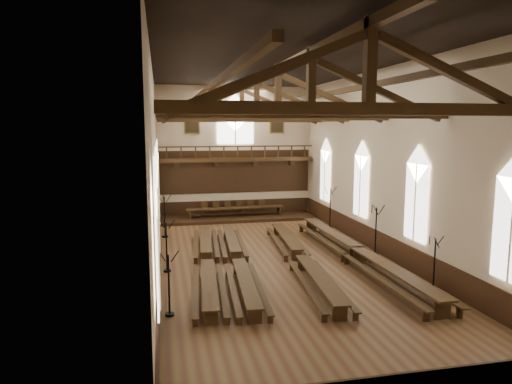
# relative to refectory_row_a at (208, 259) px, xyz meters

# --- Properties ---
(ground) EXTENTS (26.00, 26.00, 0.00)m
(ground) POSITION_rel_refectory_row_a_xyz_m (3.60, 0.35, -0.49)
(ground) COLOR brown
(ground) RESTS_ON ground
(room_walls) EXTENTS (26.00, 26.00, 26.00)m
(room_walls) POSITION_rel_refectory_row_a_xyz_m (3.60, 0.35, 5.97)
(room_walls) COLOR beige
(room_walls) RESTS_ON ground
(wainscot_band) EXTENTS (12.00, 26.00, 1.20)m
(wainscot_band) POSITION_rel_refectory_row_a_xyz_m (3.60, 0.35, 0.11)
(wainscot_band) COLOR #361E10
(wainscot_band) RESTS_ON ground
(side_windows) EXTENTS (11.85, 19.80, 4.50)m
(side_windows) POSITION_rel_refectory_row_a_xyz_m (3.60, 0.35, 3.26)
(side_windows) COLOR white
(side_windows) RESTS_ON room_walls
(end_window) EXTENTS (2.80, 0.12, 3.80)m
(end_window) POSITION_rel_refectory_row_a_xyz_m (3.60, 13.25, 6.74)
(end_window) COLOR white
(end_window) RESTS_ON room_walls
(minstrels_gallery) EXTENTS (11.80, 1.24, 3.70)m
(minstrels_gallery) POSITION_rel_refectory_row_a_xyz_m (3.60, 13.01, 3.42)
(minstrels_gallery) COLOR #3E2813
(minstrels_gallery) RESTS_ON room_walls
(portraits) EXTENTS (7.75, 0.09, 1.45)m
(portraits) POSITION_rel_refectory_row_a_xyz_m (3.60, 13.24, 6.61)
(portraits) COLOR brown
(portraits) RESTS_ON room_walls
(roof_trusses) EXTENTS (11.70, 25.70, 2.80)m
(roof_trusses) POSITION_rel_refectory_row_a_xyz_m (3.60, 0.35, 7.73)
(roof_trusses) COLOR #3E2813
(roof_trusses) RESTS_ON room_walls
(refectory_row_a) EXTENTS (1.85, 13.69, 0.66)m
(refectory_row_a) POSITION_rel_refectory_row_a_xyz_m (0.00, 0.00, 0.00)
(refectory_row_a) COLOR #3E2813
(refectory_row_a) RESTS_ON ground
(refectory_row_b) EXTENTS (1.80, 13.68, 0.66)m
(refectory_row_b) POSITION_rel_refectory_row_a_xyz_m (1.48, -0.19, -0.00)
(refectory_row_b) COLOR #3E2813
(refectory_row_b) RESTS_ON ground
(refectory_row_c) EXTENTS (1.96, 13.96, 0.69)m
(refectory_row_c) POSITION_rel_refectory_row_a_xyz_m (4.61, -0.46, 0.02)
(refectory_row_c) COLOR #3E2813
(refectory_row_c) RESTS_ON ground
(refectory_row_d) EXTENTS (1.71, 15.07, 0.82)m
(refectory_row_d) POSITION_rel_refectory_row_a_xyz_m (7.63, -0.54, 0.11)
(refectory_row_d) COLOR #3E2813
(refectory_row_d) RESTS_ON ground
(dais) EXTENTS (11.40, 3.16, 0.21)m
(dais) POSITION_rel_refectory_row_a_xyz_m (3.32, 11.75, -0.38)
(dais) COLOR #361E10
(dais) RESTS_ON ground
(high_table) EXTENTS (7.40, 1.10, 0.69)m
(high_table) POSITION_rel_refectory_row_a_xyz_m (3.32, 11.75, 0.31)
(high_table) COLOR #3E2813
(high_table) RESTS_ON dais
(high_chairs) EXTENTS (4.99, 0.50, 1.09)m
(high_chairs) POSITION_rel_refectory_row_a_xyz_m (3.32, 12.48, 0.32)
(high_chairs) COLOR #3E2813
(high_chairs) RESTS_ON dais
(candelabrum_left_near) EXTENTS (0.74, 0.71, 2.45)m
(candelabrum_left_near) POSITION_rel_refectory_row_a_xyz_m (-1.95, -5.33, 0.26)
(candelabrum_left_near) COLOR black
(candelabrum_left_near) RESTS_ON ground
(candelabrum_left_mid) EXTENTS (0.74, 0.77, 2.55)m
(candelabrum_left_mid) POSITION_rel_refectory_row_a_xyz_m (-1.95, -0.06, 0.29)
(candelabrum_left_mid) COLOR black
(candelabrum_left_mid) RESTS_ON ground
(candelabrum_left_far) EXTENTS (0.82, 0.77, 2.71)m
(candelabrum_left_far) POSITION_rel_refectory_row_a_xyz_m (-1.95, 7.00, 0.34)
(candelabrum_left_far) COLOR black
(candelabrum_left_far) RESTS_ON ground
(candelabrum_right_near) EXTENTS (0.66, 0.71, 2.34)m
(candelabrum_right_near) POSITION_rel_refectory_row_a_xyz_m (9.15, -4.88, 0.23)
(candelabrum_right_near) COLOR black
(candelabrum_right_near) RESTS_ON ground
(candelabrum_right_mid) EXTENTS (0.76, 0.85, 2.77)m
(candelabrum_right_mid) POSITION_rel_refectory_row_a_xyz_m (9.15, 0.53, 0.36)
(candelabrum_right_mid) COLOR black
(candelabrum_right_mid) RESTS_ON ground
(candelabrum_right_far) EXTENTS (0.87, 0.82, 2.88)m
(candelabrum_right_far) POSITION_rel_refectory_row_a_xyz_m (9.15, 7.29, 0.39)
(candelabrum_right_far) COLOR black
(candelabrum_right_far) RESTS_ON ground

